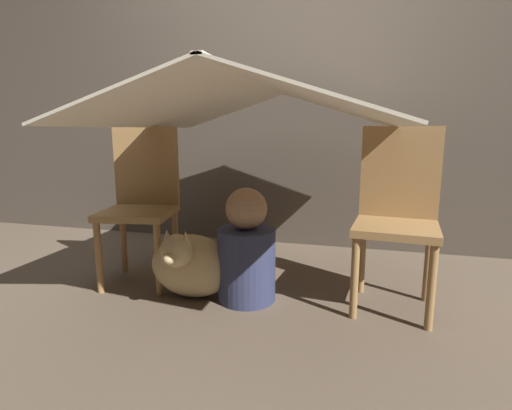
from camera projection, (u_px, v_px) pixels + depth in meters
The scene contains 7 objects.
ground_plane at pixel (249, 305), 1.99m from camera, with size 8.80×8.80×0.00m, color brown.
wall_back at pixel (292, 74), 2.86m from camera, with size 7.00×0.05×2.50m.
chair_left at pixel (142, 199), 2.27m from camera, with size 0.44×0.44×0.88m.
chair_right at pixel (397, 211), 1.93m from camera, with size 0.41×0.41×0.88m.
sheet_canopy at pixel (256, 103), 1.94m from camera, with size 1.36×1.45×0.23m.
person_front at pixel (247, 253), 2.01m from camera, with size 0.29×0.29×0.58m.
dog at pixel (190, 264), 2.05m from camera, with size 0.44×0.40×0.40m.
Camera 1 is at (0.51, -1.79, 0.86)m, focal length 28.00 mm.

